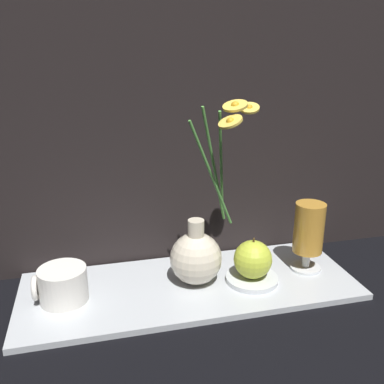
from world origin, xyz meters
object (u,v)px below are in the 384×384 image
at_px(tea_glass, 308,230).
at_px(orange_fruit, 253,259).
at_px(yellow_mug, 62,285).
at_px(vase_with_flowers, 197,254).

relative_size(tea_glass, orange_fruit, 1.75).
height_order(yellow_mug, orange_fruit, orange_fruit).
xyz_separation_m(vase_with_flowers, tea_glass, (0.24, -0.00, 0.03)).
relative_size(vase_with_flowers, tea_glass, 2.47).
bearing_deg(yellow_mug, orange_fruit, -2.81).
height_order(vase_with_flowers, yellow_mug, vase_with_flowers).
distance_m(yellow_mug, tea_glass, 0.50).
height_order(vase_with_flowers, orange_fruit, vase_with_flowers).
distance_m(vase_with_flowers, yellow_mug, 0.26).
xyz_separation_m(yellow_mug, orange_fruit, (0.37, -0.02, 0.02)).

